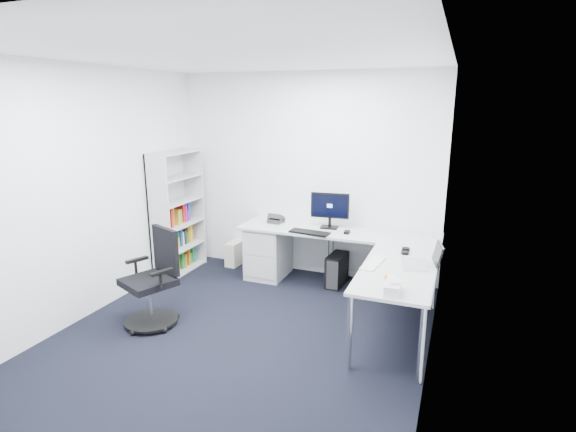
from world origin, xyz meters
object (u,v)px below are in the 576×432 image
(l_desk, at_px, (329,267))
(monitor, at_px, (330,210))
(laptop, at_px, (415,253))
(bookshelf, at_px, (178,213))
(task_chair, at_px, (148,279))

(l_desk, relative_size, monitor, 5.14)
(l_desk, relative_size, laptop, 7.15)
(laptop, bearing_deg, l_desk, 138.32)
(l_desk, bearing_deg, bookshelf, 178.68)
(bookshelf, bearing_deg, l_desk, -1.32)
(bookshelf, distance_m, laptop, 3.28)
(monitor, xyz_separation_m, laptop, (1.17, -1.02, -0.11))
(l_desk, height_order, bookshelf, bookshelf)
(monitor, bearing_deg, task_chair, -133.28)
(monitor, height_order, laptop, monitor)
(task_chair, relative_size, laptop, 2.91)
(bookshelf, height_order, monitor, bookshelf)
(bookshelf, bearing_deg, task_chair, -66.96)
(l_desk, distance_m, task_chair, 2.10)
(task_chair, distance_m, laptop, 2.74)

